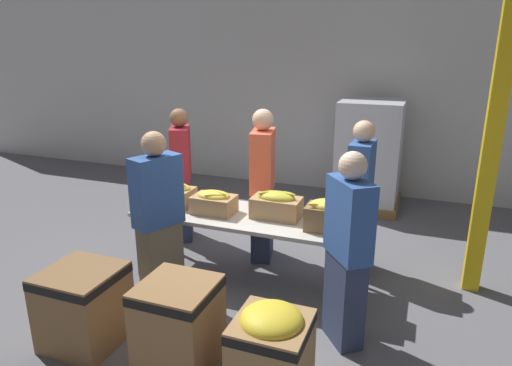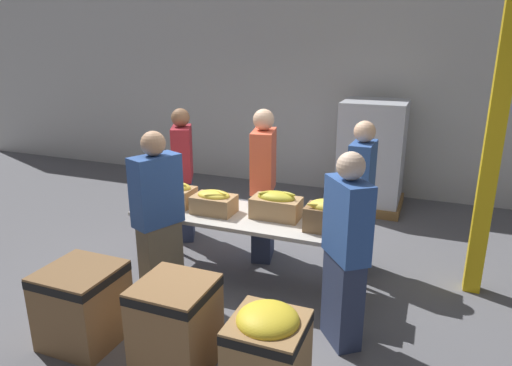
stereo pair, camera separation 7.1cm
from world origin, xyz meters
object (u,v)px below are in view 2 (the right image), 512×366
(volunteer_3, at_px, (158,220))
(pallet_stack_0, at_px, (372,156))
(donation_bin_1, at_px, (176,323))
(banana_box_1, at_px, (214,202))
(volunteer_0, at_px, (360,199))
(support_pillar, at_px, (501,96))
(volunteer_1, at_px, (345,253))
(banana_box_0, at_px, (173,193))
(banana_box_2, at_px, (276,205))
(donation_bin_2, at_px, (268,348))
(sorting_table, at_px, (245,219))
(donation_bin_0, at_px, (83,302))
(volunteer_2, at_px, (263,187))
(volunteer_4, at_px, (183,176))
(banana_box_3, at_px, (328,215))

(volunteer_3, height_order, pallet_stack_0, volunteer_3)
(donation_bin_1, relative_size, pallet_stack_0, 0.45)
(banana_box_1, relative_size, volunteer_0, 0.26)
(support_pillar, bearing_deg, volunteer_1, -128.97)
(banana_box_0, distance_m, volunteer_0, 2.04)
(banana_box_2, distance_m, donation_bin_2, 1.67)
(sorting_table, bearing_deg, donation_bin_0, -120.49)
(volunteer_2, xyz_separation_m, volunteer_4, (-1.15, 0.17, -0.04))
(support_pillar, distance_m, pallet_stack_0, 2.81)
(volunteer_2, xyz_separation_m, volunteer_3, (-0.60, -1.25, -0.03))
(volunteer_0, height_order, volunteer_1, volunteer_0)
(sorting_table, relative_size, volunteer_2, 1.33)
(sorting_table, distance_m, banana_box_1, 0.37)
(donation_bin_0, distance_m, donation_bin_2, 1.67)
(volunteer_4, bearing_deg, banana_box_1, 20.24)
(sorting_table, xyz_separation_m, volunteer_0, (1.07, 0.67, 0.14))
(volunteer_3, distance_m, donation_bin_0, 0.98)
(pallet_stack_0, bearing_deg, volunteer_0, -85.36)
(banana_box_2, distance_m, pallet_stack_0, 2.84)
(banana_box_2, distance_m, volunteer_2, 0.64)
(sorting_table, distance_m, volunteer_3, 0.92)
(sorting_table, height_order, donation_bin_0, sorting_table)
(volunteer_1, relative_size, pallet_stack_0, 1.02)
(donation_bin_0, bearing_deg, banana_box_3, 38.09)
(volunteer_1, distance_m, volunteer_3, 1.79)
(banana_box_2, relative_size, volunteer_3, 0.29)
(volunteer_0, relative_size, volunteer_4, 1.00)
(banana_box_1, distance_m, banana_box_2, 0.66)
(volunteer_3, height_order, donation_bin_2, volunteer_3)
(banana_box_3, xyz_separation_m, support_pillar, (1.38, 0.77, 1.09))
(donation_bin_1, bearing_deg, banana_box_0, 121.54)
(banana_box_0, relative_size, support_pillar, 0.12)
(volunteer_3, bearing_deg, volunteer_2, -2.79)
(volunteer_1, distance_m, support_pillar, 2.10)
(banana_box_0, height_order, donation_bin_1, banana_box_0)
(banana_box_2, distance_m, volunteer_1, 1.11)
(volunteer_0, height_order, pallet_stack_0, volunteer_0)
(donation_bin_0, height_order, pallet_stack_0, pallet_stack_0)
(sorting_table, bearing_deg, volunteer_0, 32.11)
(banana_box_0, height_order, pallet_stack_0, pallet_stack_0)
(volunteer_1, height_order, pallet_stack_0, volunteer_1)
(banana_box_0, distance_m, volunteer_1, 2.14)
(volunteer_2, height_order, donation_bin_0, volunteer_2)
(volunteer_0, bearing_deg, volunteer_4, -90.01)
(banana_box_3, relative_size, donation_bin_0, 0.62)
(banana_box_2, distance_m, donation_bin_0, 2.00)
(banana_box_3, height_order, donation_bin_2, banana_box_3)
(sorting_table, relative_size, volunteer_1, 1.40)
(banana_box_3, bearing_deg, banana_box_1, 178.46)
(donation_bin_1, distance_m, pallet_stack_0, 4.40)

